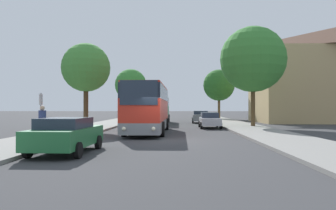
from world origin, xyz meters
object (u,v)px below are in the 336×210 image
object	(u,v)px
bus_middle	(157,109)
tree_left_near	(86,68)
pedestrian_waiting_far	(42,121)
tree_right_near	(253,59)
pedestrian_waiting_near	(42,124)
bus_front	(148,108)
bus_stop_sign	(41,110)
parked_car_right_near	(210,120)
parked_car_left_curb	(66,134)
parked_car_right_far	(201,117)
tree_right_mid	(219,85)
tree_left_far	(131,85)

from	to	relation	value
bus_middle	tree_left_near	distance (m)	13.09
pedestrian_waiting_far	tree_right_near	bearing A→B (deg)	126.96
pedestrian_waiting_near	tree_left_near	size ratio (longest dim) A/B	0.26
bus_front	bus_stop_sign	bearing A→B (deg)	-129.27
parked_car_right_near	bus_stop_sign	xyz separation A→B (m)	(-10.56, -12.32, 0.98)
bus_middle	pedestrian_waiting_near	size ratio (longest dim) A/B	5.56
parked_car_left_curb	parked_car_right_near	bearing A→B (deg)	67.16
bus_front	pedestrian_waiting_near	distance (m)	9.59
parked_car_left_curb	pedestrian_waiting_near	xyz separation A→B (m)	(-2.05, 2.50, 0.30)
bus_middle	bus_stop_sign	xyz separation A→B (m)	(-5.18, -20.90, 0.03)
parked_car_right_near	bus_stop_sign	bearing A→B (deg)	49.87
bus_front	tree_right_near	size ratio (longest dim) A/B	1.17
bus_stop_sign	parked_car_right_near	bearing A→B (deg)	49.40
bus_middle	parked_car_left_curb	bearing A→B (deg)	-94.52
parked_car_left_curb	parked_car_right_far	size ratio (longest dim) A/B	1.08
bus_front	parked_car_left_curb	xyz separation A→B (m)	(-2.43, -10.94, -1.09)
pedestrian_waiting_far	tree_right_mid	size ratio (longest dim) A/B	0.21
tree_left_far	pedestrian_waiting_far	bearing A→B (deg)	-92.98
parked_car_right_far	pedestrian_waiting_near	size ratio (longest dim) A/B	2.32
tree_left_near	parked_car_right_far	bearing A→B (deg)	50.55
bus_front	bus_middle	bearing A→B (deg)	91.59
bus_middle	parked_car_right_far	world-z (taller)	bus_middle
pedestrian_waiting_near	tree_left_near	bearing A→B (deg)	-21.51
parked_car_left_curb	parked_car_right_near	world-z (taller)	parked_car_left_curb
tree_right_near	tree_left_near	bearing A→B (deg)	-165.67
pedestrian_waiting_near	tree_right_mid	xyz separation A→B (m)	(13.47, 37.67, 4.46)
bus_middle	parked_car_right_near	world-z (taller)	bus_middle
bus_middle	parked_car_left_curb	xyz separation A→B (m)	(-2.21, -25.39, -0.92)
parked_car_right_near	parked_car_right_far	size ratio (longest dim) A/B	1.08
parked_car_left_curb	tree_left_far	bearing A→B (deg)	95.66
bus_middle	pedestrian_waiting_near	bearing A→B (deg)	-100.08
bus_stop_sign	tree_left_near	world-z (taller)	tree_left_near
parked_car_right_near	tree_right_near	bearing A→B (deg)	-166.66
bus_front	tree_left_near	xyz separation A→B (m)	(-5.55, 3.03, 3.38)
tree_left_far	tree_right_near	xyz separation A→B (m)	(14.65, -20.94, 0.94)
parked_car_right_near	tree_left_near	bearing A→B (deg)	15.37
bus_stop_sign	pedestrian_waiting_near	world-z (taller)	bus_stop_sign
pedestrian_waiting_near	tree_left_near	world-z (taller)	tree_left_near
parked_car_left_curb	pedestrian_waiting_near	world-z (taller)	pedestrian_waiting_near
parked_car_right_near	pedestrian_waiting_far	bearing A→B (deg)	35.97
bus_stop_sign	pedestrian_waiting_far	distance (m)	4.08
tree_left_far	tree_right_mid	size ratio (longest dim) A/B	0.99
parked_car_left_curb	tree_right_mid	distance (m)	42.03
parked_car_right_near	pedestrian_waiting_near	world-z (taller)	pedestrian_waiting_near
parked_car_right_far	tree_right_mid	distance (m)	14.69
pedestrian_waiting_near	tree_left_near	xyz separation A→B (m)	(-1.07, 11.47, 4.17)
tree_left_far	bus_stop_sign	bearing A→B (deg)	-90.19
bus_front	tree_right_near	bearing A→B (deg)	36.87
bus_middle	tree_right_near	distance (m)	13.13
bus_stop_sign	pedestrian_waiting_near	distance (m)	2.30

